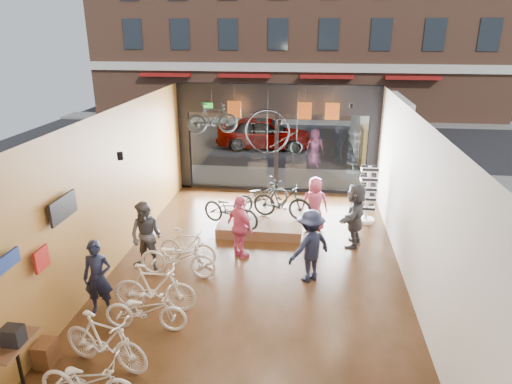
% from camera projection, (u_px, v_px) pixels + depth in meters
% --- Properties ---
extents(ground_plane, '(7.00, 12.00, 0.04)m').
position_uv_depth(ground_plane, '(256.00, 273.00, 11.06)').
color(ground_plane, black).
rests_on(ground_plane, ground).
extents(ceiling, '(7.00, 12.00, 0.04)m').
position_uv_depth(ceiling, '(256.00, 115.00, 9.75)').
color(ceiling, black).
rests_on(ceiling, ground).
extents(wall_left, '(0.04, 12.00, 3.80)m').
position_uv_depth(wall_left, '(109.00, 193.00, 10.81)').
color(wall_left, '#A56C38').
rests_on(wall_left, ground).
extents(wall_right, '(0.04, 12.00, 3.80)m').
position_uv_depth(wall_right, '(415.00, 206.00, 10.00)').
color(wall_right, beige).
rests_on(wall_right, ground).
extents(storefront, '(7.00, 0.26, 3.80)m').
position_uv_depth(storefront, '(277.00, 139.00, 16.00)').
color(storefront, black).
rests_on(storefront, ground).
extents(exit_sign, '(0.35, 0.06, 0.18)m').
position_uv_depth(exit_sign, '(208.00, 105.00, 15.77)').
color(exit_sign, '#198C26').
rests_on(exit_sign, storefront).
extents(street_road, '(30.00, 18.00, 0.02)m').
position_uv_depth(street_road, '(289.00, 136.00, 25.05)').
color(street_road, black).
rests_on(street_road, ground).
extents(sidewalk_near, '(30.00, 2.40, 0.12)m').
position_uv_depth(sidewalk_near, '(278.00, 178.00, 17.75)').
color(sidewalk_near, slate).
rests_on(sidewalk_near, ground).
extents(sidewalk_far, '(30.00, 2.00, 0.12)m').
position_uv_depth(sidewalk_far, '(292.00, 120.00, 28.76)').
color(sidewalk_far, slate).
rests_on(sidewalk_far, ground).
extents(opposite_building, '(26.00, 5.00, 14.00)m').
position_uv_depth(opposite_building, '(297.00, 4.00, 28.74)').
color(opposite_building, brown).
rests_on(opposite_building, ground).
extents(street_car, '(4.56, 1.83, 1.55)m').
position_uv_depth(street_car, '(264.00, 133.00, 22.11)').
color(street_car, gray).
rests_on(street_car, street_road).
extents(box_truck, '(2.19, 6.56, 2.58)m').
position_uv_depth(box_truck, '(381.00, 129.00, 20.39)').
color(box_truck, silver).
rests_on(box_truck, street_road).
extents(floor_bike_0, '(1.62, 0.63, 0.84)m').
position_uv_depth(floor_bike_0, '(88.00, 380.00, 7.10)').
color(floor_bike_0, beige).
rests_on(floor_bike_0, ground_plane).
extents(floor_bike_1, '(1.80, 0.92, 1.04)m').
position_uv_depth(floor_bike_1, '(105.00, 341.00, 7.83)').
color(floor_bike_1, beige).
rests_on(floor_bike_1, ground_plane).
extents(floor_bike_2, '(1.65, 0.61, 0.86)m').
position_uv_depth(floor_bike_2, '(146.00, 310.00, 8.84)').
color(floor_bike_2, beige).
rests_on(floor_bike_2, ground_plane).
extents(floor_bike_3, '(1.76, 0.52, 1.06)m').
position_uv_depth(floor_bike_3, '(155.00, 288.00, 9.42)').
color(floor_bike_3, beige).
rests_on(floor_bike_3, ground_plane).
extents(floor_bike_4, '(1.88, 0.72, 0.97)m').
position_uv_depth(floor_bike_4, '(178.00, 258.00, 10.74)').
color(floor_bike_4, beige).
rests_on(floor_bike_4, ground_plane).
extents(floor_bike_5, '(1.59, 0.72, 0.92)m').
position_uv_depth(floor_bike_5, '(188.00, 246.00, 11.35)').
color(floor_bike_5, beige).
rests_on(floor_bike_5, ground_plane).
extents(display_platform, '(2.40, 1.80, 0.30)m').
position_uv_depth(display_platform, '(261.00, 224.00, 13.42)').
color(display_platform, '#572F1E').
rests_on(display_platform, ground_plane).
extents(display_bike_left, '(1.93, 1.36, 0.96)m').
position_uv_depth(display_bike_left, '(231.00, 210.00, 12.79)').
color(display_bike_left, black).
rests_on(display_bike_left, display_platform).
extents(display_bike_mid, '(1.83, 0.89, 1.06)m').
position_uv_depth(display_bike_mid, '(282.00, 201.00, 13.26)').
color(display_bike_mid, black).
rests_on(display_bike_mid, display_platform).
extents(display_bike_right, '(1.91, 1.60, 0.98)m').
position_uv_depth(display_bike_right, '(261.00, 196.00, 13.78)').
color(display_bike_right, black).
rests_on(display_bike_right, display_platform).
extents(customer_0, '(0.63, 0.45, 1.62)m').
position_uv_depth(customer_0, '(98.00, 278.00, 9.26)').
color(customer_0, '#161C33').
rests_on(customer_0, ground_plane).
extents(customer_1, '(0.97, 0.83, 1.73)m').
position_uv_depth(customer_1, '(146.00, 236.00, 10.96)').
color(customer_1, '#3F3F44').
rests_on(customer_1, ground_plane).
extents(customer_2, '(0.99, 0.97, 1.67)m').
position_uv_depth(customer_2, '(240.00, 227.00, 11.52)').
color(customer_2, '#CC4C72').
rests_on(customer_2, ground_plane).
extents(customer_3, '(1.28, 1.23, 1.75)m').
position_uv_depth(customer_3, '(310.00, 246.00, 10.44)').
color(customer_3, '#161C33').
rests_on(customer_3, ground_plane).
extents(customer_4, '(0.81, 0.55, 1.60)m').
position_uv_depth(customer_4, '(315.00, 204.00, 13.16)').
color(customer_4, '#CC4C72').
rests_on(customer_4, ground_plane).
extents(customer_5, '(0.95, 1.71, 1.76)m').
position_uv_depth(customer_5, '(355.00, 215.00, 12.17)').
color(customer_5, '#3F3F44').
rests_on(customer_5, ground_plane).
extents(sunglasses_rack, '(0.54, 0.45, 1.76)m').
position_uv_depth(sunglasses_rack, '(368.00, 194.00, 13.65)').
color(sunglasses_rack, white).
rests_on(sunglasses_rack, ground_plane).
extents(wall_merch, '(0.40, 2.40, 2.60)m').
position_uv_depth(wall_merch, '(34.00, 296.00, 7.73)').
color(wall_merch, navy).
rests_on(wall_merch, wall_left).
extents(penny_farthing, '(1.73, 0.06, 1.38)m').
position_uv_depth(penny_farthing, '(277.00, 133.00, 14.15)').
color(penny_farthing, black).
rests_on(penny_farthing, ceiling).
extents(hung_bike, '(1.64, 0.91, 0.95)m').
position_uv_depth(hung_bike, '(212.00, 118.00, 14.19)').
color(hung_bike, black).
rests_on(hung_bike, ceiling).
extents(jersey_left, '(0.45, 0.03, 0.55)m').
position_uv_depth(jersey_left, '(234.00, 109.00, 15.02)').
color(jersey_left, '#CC5919').
rests_on(jersey_left, ceiling).
extents(jersey_mid, '(0.45, 0.03, 0.55)m').
position_uv_depth(jersey_mid, '(305.00, 111.00, 14.76)').
color(jersey_mid, '#CC5919').
rests_on(jersey_mid, ceiling).
extents(jersey_right, '(0.45, 0.03, 0.55)m').
position_uv_depth(jersey_right, '(332.00, 111.00, 14.66)').
color(jersey_right, '#CC5919').
rests_on(jersey_right, ceiling).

